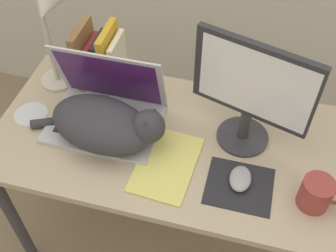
% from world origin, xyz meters
% --- Properties ---
extents(desk, '(1.16, 0.61, 0.70)m').
position_xyz_m(desk, '(0.00, 0.31, 0.62)').
color(desk, tan).
rests_on(desk, ground_plane).
extents(laptop, '(0.38, 0.27, 0.27)m').
position_xyz_m(laptop, '(-0.21, 0.33, 0.75)').
color(laptop, '#B7B7BC').
rests_on(laptop, desk).
extents(cat, '(0.48, 0.27, 0.16)m').
position_xyz_m(cat, '(-0.18, 0.25, 0.78)').
color(cat, '#333338').
rests_on(cat, desk).
extents(external_monitor, '(0.38, 0.18, 0.39)m').
position_xyz_m(external_monitor, '(0.26, 0.37, 0.92)').
color(external_monitor, '#333338').
rests_on(external_monitor, desk).
extents(mousepad, '(0.21, 0.18, 0.00)m').
position_xyz_m(mousepad, '(0.28, 0.18, 0.70)').
color(mousepad, '#232328').
rests_on(mousepad, desk).
extents(computer_mouse, '(0.07, 0.10, 0.03)m').
position_xyz_m(computer_mouse, '(0.28, 0.19, 0.72)').
color(computer_mouse, '#99999E').
rests_on(computer_mouse, mousepad).
extents(book_row, '(0.16, 0.16, 0.25)m').
position_xyz_m(book_row, '(-0.29, 0.51, 0.82)').
color(book_row, olive).
rests_on(book_row, desk).
extents(desk_lamp, '(0.17, 0.17, 0.44)m').
position_xyz_m(desk_lamp, '(-0.43, 0.45, 0.99)').
color(desk_lamp, beige).
rests_on(desk_lamp, desk).
extents(notepad, '(0.20, 0.29, 0.01)m').
position_xyz_m(notepad, '(0.04, 0.20, 0.71)').
color(notepad, '#E5DB6B').
rests_on(notepad, desk).
extents(webcam, '(0.05, 0.05, 0.07)m').
position_xyz_m(webcam, '(-0.11, 0.52, 0.75)').
color(webcam, '#232328').
rests_on(webcam, desk).
extents(mug, '(0.14, 0.09, 0.10)m').
position_xyz_m(mug, '(0.50, 0.17, 0.75)').
color(mug, '#993833').
rests_on(mug, desk).
extents(cd_disc, '(0.12, 0.12, 0.00)m').
position_xyz_m(cd_disc, '(-0.49, 0.29, 0.70)').
color(cd_disc, silver).
rests_on(cd_disc, desk).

